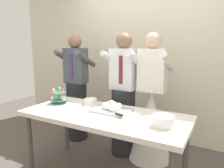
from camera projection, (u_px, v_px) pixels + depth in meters
rear_wall at (149, 49)px, 3.36m from camera, size 5.20×0.10×2.90m
dessert_table at (104, 120)px, 2.30m from camera, size 1.80×0.80×0.78m
cupcake_stand at (59, 97)px, 2.68m from camera, size 0.23×0.23×0.21m
main_cake_tray at (112, 107)px, 2.35m from camera, size 0.43×0.33×0.13m
plate_stack at (163, 121)px, 1.91m from camera, size 0.21×0.21×0.10m
round_cake at (91, 102)px, 2.65m from camera, size 0.24×0.24×0.07m
person_groom at (123, 102)px, 2.88m from camera, size 0.50×0.52×1.66m
person_bride at (151, 117)px, 2.77m from camera, size 0.56×0.56×1.66m
person_guest at (77, 94)px, 3.36m from camera, size 0.48×0.50×1.66m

